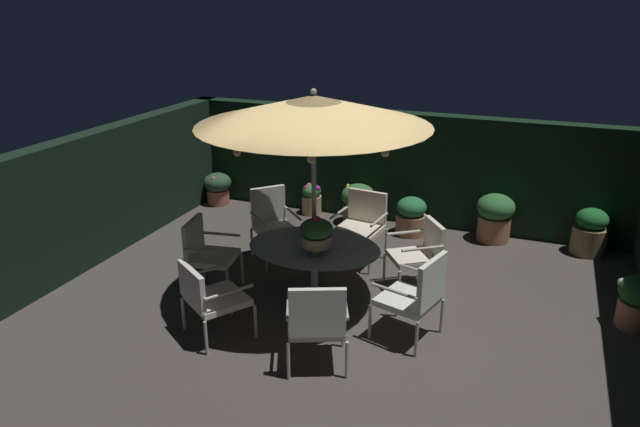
{
  "coord_description": "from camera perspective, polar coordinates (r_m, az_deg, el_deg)",
  "views": [
    {
      "loc": [
        2.13,
        -5.92,
        3.63
      ],
      "look_at": [
        -0.29,
        0.29,
        1.11
      ],
      "focal_mm": 32.75,
      "sensor_mm": 36.0,
      "label": 1
    }
  ],
  "objects": [
    {
      "name": "ground_plane",
      "position": [
        7.27,
        1.32,
        -9.33
      ],
      "size": [
        7.72,
        6.9,
        0.02
      ],
      "primitive_type": "cube",
      "color": "#463F39"
    },
    {
      "name": "hedge_backdrop_rear",
      "position": [
        9.84,
        8.0,
        4.52
      ],
      "size": [
        7.72,
        0.3,
        1.84
      ],
      "primitive_type": "cube",
      "color": "black",
      "rests_on": "ground_plane"
    },
    {
      "name": "hedge_backdrop_left",
      "position": [
        8.75,
        -22.09,
        1.09
      ],
      "size": [
        0.3,
        6.9,
        1.84
      ],
      "primitive_type": "cube",
      "color": "black",
      "rests_on": "ground_plane"
    },
    {
      "name": "patio_dining_table",
      "position": [
        7.15,
        -0.57,
        -4.32
      ],
      "size": [
        1.64,
        1.29,
        0.76
      ],
      "color": "#B6ADAD",
      "rests_on": "ground_plane"
    },
    {
      "name": "patio_umbrella",
      "position": [
        6.6,
        -0.63,
        10.01
      ],
      "size": [
        2.68,
        2.68,
        2.65
      ],
      "color": "#B4B5AC",
      "rests_on": "ground_plane"
    },
    {
      "name": "centerpiece_planter",
      "position": [
        6.79,
        -0.36,
        -1.89
      ],
      "size": [
        0.39,
        0.39,
        0.47
      ],
      "color": "tan",
      "rests_on": "patio_dining_table"
    },
    {
      "name": "patio_chair_north",
      "position": [
        7.59,
        9.8,
        -3.61
      ],
      "size": [
        0.81,
        0.8,
        0.92
      ],
      "color": "#BCB6AB",
      "rests_on": "ground_plane"
    },
    {
      "name": "patio_chair_northeast",
      "position": [
        8.32,
        4.11,
        -0.79
      ],
      "size": [
        0.71,
        0.7,
        0.99
      ],
      "color": "#B8B4A8",
      "rests_on": "ground_plane"
    },
    {
      "name": "patio_chair_east",
      "position": [
        8.37,
        -4.64,
        -0.68
      ],
      "size": [
        0.84,
        0.83,
        1.04
      ],
      "color": "#B5B4A8",
      "rests_on": "ground_plane"
    },
    {
      "name": "patio_chair_southeast",
      "position": [
        7.56,
        -11.05,
        -3.54
      ],
      "size": [
        0.67,
        0.68,
        0.97
      ],
      "color": "#B8AFA9",
      "rests_on": "ground_plane"
    },
    {
      "name": "patio_chair_south",
      "position": [
        6.59,
        -10.79,
        -7.83
      ],
      "size": [
        0.88,
        0.87,
        0.9
      ],
      "color": "#BAB3A3",
      "rests_on": "ground_plane"
    },
    {
      "name": "patio_chair_southwest",
      "position": [
        5.92,
        -0.29,
        -10.39
      ],
      "size": [
        0.79,
        0.78,
        1.0
      ],
      "color": "#B7B5AB",
      "rests_on": "ground_plane"
    },
    {
      "name": "patio_chair_west",
      "position": [
        6.49,
        9.46,
        -7.69
      ],
      "size": [
        0.76,
        0.77,
        1.03
      ],
      "color": "#B3ADAC",
      "rests_on": "ground_plane"
    },
    {
      "name": "potted_plant_left_near",
      "position": [
        7.67,
        28.78,
        -7.46
      ],
      "size": [
        0.51,
        0.5,
        0.64
      ],
      "color": "#B06A4D",
      "rests_on": "ground_plane"
    },
    {
      "name": "potted_plant_left_far",
      "position": [
        9.41,
        8.89,
        -0.22
      ],
      "size": [
        0.49,
        0.49,
        0.62
      ],
      "color": "#A16F51",
      "rests_on": "ground_plane"
    },
    {
      "name": "potted_plant_back_left",
      "position": [
        9.42,
        16.72,
        -0.22
      ],
      "size": [
        0.58,
        0.58,
        0.75
      ],
      "color": "#A46D4D",
      "rests_on": "ground_plane"
    },
    {
      "name": "potted_plant_right_far",
      "position": [
        10.81,
        -9.96,
        2.57
      ],
      "size": [
        0.5,
        0.5,
        0.58
      ],
      "color": "#AA624E",
      "rests_on": "ground_plane"
    },
    {
      "name": "potted_plant_back_right",
      "position": [
        10.18,
        -0.82,
        1.46
      ],
      "size": [
        0.34,
        0.34,
        0.54
      ],
      "color": "tan",
      "rests_on": "ground_plane"
    },
    {
      "name": "potted_plant_right_near",
      "position": [
        9.46,
        24.88,
        -1.64
      ],
      "size": [
        0.5,
        0.5,
        0.7
      ],
      "color": "olive",
      "rests_on": "ground_plane"
    },
    {
      "name": "potted_plant_back_center",
      "position": [
        9.73,
        3.74,
        1.03
      ],
      "size": [
        0.56,
        0.56,
        0.68
      ],
      "color": "#7C6552",
      "rests_on": "ground_plane"
    }
  ]
}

